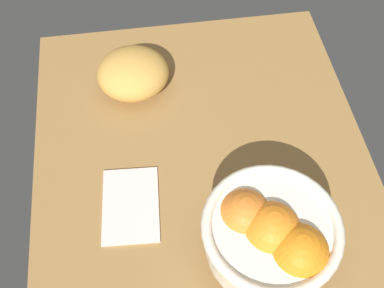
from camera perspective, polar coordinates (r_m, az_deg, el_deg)
The scene contains 4 objects.
ground_plane at distance 82.28cm, azimuth 1.63°, elevation -3.97°, with size 75.78×59.32×3.00cm, color olive.
fruit_bowl at distance 68.98cm, azimuth 9.59°, elevation -10.90°, with size 20.09×20.09×12.28cm.
bread_loaf at distance 90.13cm, azimuth -7.24°, elevation 8.60°, with size 13.74×12.96×7.79cm, color gold.
napkin_folded at distance 78.18cm, azimuth -7.54°, elevation -7.35°, with size 13.78×9.31×0.81cm, color silver.
Camera 1 is at (-40.19, 8.18, 69.83)cm, focal length 43.50 mm.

